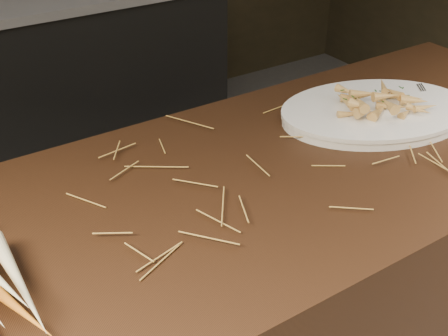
% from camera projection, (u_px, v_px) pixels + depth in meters
% --- Properties ---
extents(back_counter, '(1.82, 0.62, 0.84)m').
position_uv_depth(back_counter, '(44.00, 80.00, 2.81)').
color(back_counter, black).
rests_on(back_counter, ground).
extents(straw_bedding, '(1.40, 0.60, 0.02)m').
position_uv_depth(straw_bedding, '(158.00, 208.00, 1.07)').
color(straw_bedding, '#A57B3F').
rests_on(straw_bedding, main_counter).
extents(serving_platter, '(0.56, 0.45, 0.03)m').
position_uv_depth(serving_platter, '(375.00, 113.00, 1.40)').
color(serving_platter, white).
rests_on(serving_platter, main_counter).
extents(roasted_veg_heap, '(0.28, 0.23, 0.05)m').
position_uv_depth(roasted_veg_heap, '(377.00, 99.00, 1.38)').
color(roasted_veg_heap, '#BF9041').
rests_on(roasted_veg_heap, serving_platter).
extents(serving_fork, '(0.12, 0.16, 0.00)m').
position_uv_depth(serving_fork, '(441.00, 103.00, 1.42)').
color(serving_fork, silver).
rests_on(serving_fork, serving_platter).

